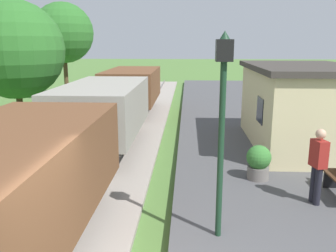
{
  "coord_description": "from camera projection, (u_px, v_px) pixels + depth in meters",
  "views": [
    {
      "loc": [
        0.5,
        -3.92,
        3.76
      ],
      "look_at": [
        -0.14,
        7.63,
        1.03
      ],
      "focal_mm": 38.0,
      "sensor_mm": 36.0,
      "label": 1
    }
  ],
  "objects": [
    {
      "name": "station_hut",
      "position": [
        301.0,
        105.0,
        12.18
      ],
      "size": [
        3.5,
        5.8,
        2.78
      ],
      "color": "beige",
      "rests_on": "platform_slab"
    },
    {
      "name": "person_waiting",
      "position": [
        318.0,
        163.0,
        7.75
      ],
      "size": [
        0.32,
        0.43,
        1.71
      ],
      "rotation": [
        0.0,
        0.0,
        3.38
      ],
      "color": "black",
      "rests_on": "platform_slab"
    },
    {
      "name": "bench_down_platform",
      "position": [
        266.0,
        110.0,
        16.37
      ],
      "size": [
        0.42,
        1.5,
        0.91
      ],
      "color": "#422819",
      "rests_on": "platform_slab"
    },
    {
      "name": "tree_field_left",
      "position": [
        63.0,
        33.0,
        23.23
      ],
      "size": [
        3.92,
        3.92,
        6.33
      ],
      "color": "#4C3823",
      "rests_on": "ground"
    },
    {
      "name": "tree_trackside_far",
      "position": [
        15.0,
        50.0,
        15.55
      ],
      "size": [
        4.31,
        4.31,
        5.6
      ],
      "color": "#4C3823",
      "rests_on": "ground"
    },
    {
      "name": "potted_planter",
      "position": [
        259.0,
        162.0,
        9.27
      ],
      "size": [
        0.64,
        0.64,
        0.92
      ],
      "color": "slate",
      "rests_on": "platform_slab"
    },
    {
      "name": "freight_train",
      "position": [
        104.0,
        112.0,
        12.32
      ],
      "size": [
        2.5,
        19.4,
        2.12
      ],
      "color": "brown",
      "rests_on": "rail_near"
    },
    {
      "name": "lamp_post_near",
      "position": [
        223.0,
        100.0,
        6.06
      ],
      "size": [
        0.28,
        0.28,
        3.7
      ],
      "color": "#193823",
      "rests_on": "platform_slab"
    }
  ]
}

